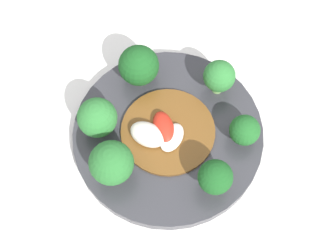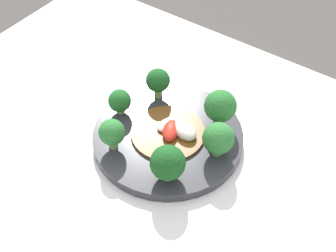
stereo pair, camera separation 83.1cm
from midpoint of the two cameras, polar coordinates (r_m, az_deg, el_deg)
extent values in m
plane|color=#4C4742|center=(1.37, 4.86, -28.93)|extent=(8.00, 8.00, 0.00)
cube|color=silver|center=(1.01, 6.68, -30.27)|extent=(1.08, 0.73, 0.72)
cylinder|color=#333338|center=(0.65, 13.47, -35.06)|extent=(0.27, 0.27, 0.02)
cylinder|color=#7AAD5B|center=(0.67, 21.65, -41.26)|extent=(0.02, 0.02, 0.02)
sphere|color=#19511E|center=(0.64, 22.83, -41.88)|extent=(0.05, 0.05, 0.05)
cylinder|color=#7AAD5B|center=(0.64, 6.17, -41.66)|extent=(0.02, 0.02, 0.02)
sphere|color=#286B2D|center=(0.61, 6.60, -42.57)|extent=(0.06, 0.06, 0.06)
cylinder|color=#70A356|center=(0.62, 3.14, -35.71)|extent=(0.02, 0.02, 0.02)
sphere|color=#2D7533|center=(0.59, 3.32, -36.24)|extent=(0.06, 0.06, 0.06)
cylinder|color=#70A356|center=(0.62, 8.61, -27.68)|extent=(0.02, 0.02, 0.01)
sphere|color=#19511E|center=(0.59, 9.06, -27.80)|extent=(0.06, 0.06, 0.06)
cylinder|color=#7AAD5B|center=(0.64, 20.38, -28.11)|extent=(0.02, 0.02, 0.02)
sphere|color=#2D7533|center=(0.62, 21.32, -28.17)|extent=(0.05, 0.05, 0.05)
cylinder|color=#89B76B|center=(0.67, 24.61, -34.46)|extent=(0.02, 0.02, 0.01)
sphere|color=#1E5B23|center=(0.65, 25.56, -34.70)|extent=(0.04, 0.04, 0.04)
cylinder|color=brown|center=(0.64, 13.75, -35.23)|extent=(0.14, 0.14, 0.01)
ellipsoid|color=red|center=(0.63, 13.30, -35.31)|extent=(0.05, 0.06, 0.02)
ellipsoid|color=silver|center=(0.64, 14.63, -36.38)|extent=(0.04, 0.05, 0.01)
ellipsoid|color=silver|center=(0.63, 10.68, -36.55)|extent=(0.06, 0.05, 0.02)
camera|label=1|loc=(0.42, 142.01, -60.85)|focal=50.00mm
camera|label=2|loc=(0.42, -37.99, 60.85)|focal=50.00mm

